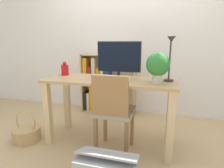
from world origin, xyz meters
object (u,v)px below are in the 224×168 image
Objects in this scene: monitor at (119,58)px; chair at (113,110)px; keyboard at (112,80)px; basket at (27,133)px; potted_plant at (158,65)px; vase at (65,69)px; desk_lamp at (170,55)px; bookshelf at (100,81)px.

chair is (0.03, -0.32, -0.51)m from monitor.
keyboard is 1.26m from basket.
keyboard is at bearing 8.72° from basket.
chair is 2.29× the size of basket.
potted_plant is at bearing 2.21° from keyboard.
keyboard is 0.70m from vase.
basket is at bearing -171.28° from keyboard.
bookshelf is at bearing 138.91° from desk_lamp.
vase is 0.19× the size of chair.
vase is 0.91m from basket.
monitor is at bearing 18.57° from basket.
bookshelf reaches higher than chair.
basket is (-1.04, -0.16, -0.69)m from keyboard.
monitor reaches higher than potted_plant.
potted_plant is 1.48m from bookshelf.
basket is (-1.06, -0.36, -0.91)m from monitor.
vase is at bearing 175.76° from desk_lamp.
desk_lamp is 1.90m from basket.
bookshelf reaches higher than vase.
bookshelf is (0.16, 0.86, -0.32)m from vase.
bookshelf is (-0.98, 1.03, -0.43)m from potted_plant.
chair is at bearing 1.73° from basket.
monitor is at bearing 84.39° from keyboard.
desk_lamp is 1.20× the size of basket.
chair is 0.89× the size of bookshelf.
keyboard is 0.38× the size of bookshelf.
bookshelf is at bearing 79.75° from vase.
vase is 1.15m from potted_plant.
vase is 0.45× the size of basket.
potted_plant reaches higher than keyboard.
desk_lamp is (0.58, 0.09, 0.27)m from keyboard.
monitor is 0.52× the size of bookshelf.
keyboard is 1.23× the size of potted_plant.
vase is (-0.69, -0.01, -0.15)m from monitor.
potted_plant is (0.46, 0.02, 0.17)m from keyboard.
basket is at bearing -136.99° from vase.
potted_plant is at bearing -21.99° from monitor.
desk_lamp is at bearing -41.09° from bookshelf.
keyboard is at bearing -15.44° from vase.
chair is 1.16m from basket.
bookshelf is at bearing 122.24° from monitor.
desk_lamp is at bearing 20.73° from chair.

